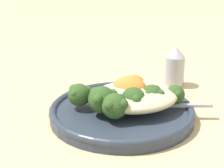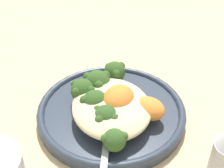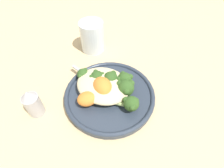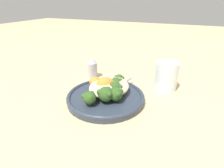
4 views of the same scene
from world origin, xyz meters
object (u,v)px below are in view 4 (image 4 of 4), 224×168
broccoli_stalk_1 (105,94)px  broccoli_stalk_4 (112,85)px  broccoli_stalk_2 (113,94)px  sweet_potato_chunk_0 (105,85)px  broccoli_stalk_5 (113,82)px  quinoa_mound (109,87)px  broccoli_stalk_3 (112,88)px  spoon (118,85)px  salt_shaker (92,68)px  sweet_potato_chunk_1 (95,82)px  broccoli_stalk_0 (90,97)px  water_glass (166,76)px  plate (106,97)px

broccoli_stalk_1 → broccoli_stalk_4: 0.07m
broccoli_stalk_1 → broccoli_stalk_2: size_ratio=0.83×
sweet_potato_chunk_0 → broccoli_stalk_5: bearing=171.6°
quinoa_mound → broccoli_stalk_3: 0.02m
broccoli_stalk_4 → sweet_potato_chunk_0: size_ratio=1.48×
spoon → salt_shaker: (-0.08, -0.14, 0.01)m
sweet_potato_chunk_1 → broccoli_stalk_1: bearing=44.8°
broccoli_stalk_3 → broccoli_stalk_4: broccoli_stalk_3 is taller
quinoa_mound → broccoli_stalk_0: size_ratio=1.42×
broccoli_stalk_0 → water_glass: size_ratio=1.01×
broccoli_stalk_1 → broccoli_stalk_3: (-0.04, 0.01, -0.00)m
sweet_potato_chunk_1 → spoon: bearing=114.1°
plate → broccoli_stalk_4: (-0.03, 0.01, 0.03)m
spoon → sweet_potato_chunk_1: bearing=127.0°
broccoli_stalk_2 → salt_shaker: salt_shaker is taller
plate → broccoli_stalk_5: size_ratio=1.96×
broccoli_stalk_3 → salt_shaker: 0.19m
broccoli_stalk_4 → broccoli_stalk_5: size_ratio=0.73×
sweet_potato_chunk_0 → salt_shaker: salt_shaker is taller
broccoli_stalk_1 → sweet_potato_chunk_1: bearing=173.8°
broccoli_stalk_5 → salt_shaker: bearing=79.7°
plate → spoon: 0.07m
broccoli_stalk_1 → salt_shaker: salt_shaker is taller
quinoa_mound → water_glass: water_glass is taller
broccoli_stalk_0 → salt_shaker: (-0.20, -0.10, 0.00)m
broccoli_stalk_1 → water_glass: size_ratio=0.91×
broccoli_stalk_3 → broccoli_stalk_0: bearing=-129.5°
broccoli_stalk_1 → sweet_potato_chunk_1: broccoli_stalk_1 is taller
sweet_potato_chunk_0 → broccoli_stalk_4: bearing=144.6°
broccoli_stalk_0 → broccoli_stalk_4: size_ratio=1.13×
broccoli_stalk_0 → broccoli_stalk_3: size_ratio=1.02×
sweet_potato_chunk_0 → broccoli_stalk_0: bearing=-7.3°
broccoli_stalk_1 → broccoli_stalk_2: bearing=70.5°
salt_shaker → sweet_potato_chunk_0: bearing=42.8°
sweet_potato_chunk_1 → broccoli_stalk_0: bearing=20.3°
quinoa_mound → broccoli_stalk_5: same height
quinoa_mound → broccoli_stalk_3: (0.01, 0.01, 0.00)m
broccoli_stalk_1 → spoon: (-0.09, 0.00, -0.02)m
broccoli_stalk_2 → plate: bearing=167.8°
broccoli_stalk_2 → broccoli_stalk_3: (-0.03, -0.02, -0.00)m
water_glass → broccoli_stalk_0: bearing=-39.8°
quinoa_mound → spoon: (-0.04, 0.01, -0.01)m
broccoli_stalk_4 → broccoli_stalk_5: (-0.02, -0.01, -0.00)m
sweet_potato_chunk_0 → salt_shaker: bearing=-137.2°
broccoli_stalk_0 → salt_shaker: 0.22m
broccoli_stalk_5 → water_glass: size_ratio=1.23×
broccoli_stalk_0 → sweet_potato_chunk_0: 0.07m
water_glass → salt_shaker: 0.28m
broccoli_stalk_3 → broccoli_stalk_4: bearing=103.7°
broccoli_stalk_2 → quinoa_mound: bearing=145.3°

